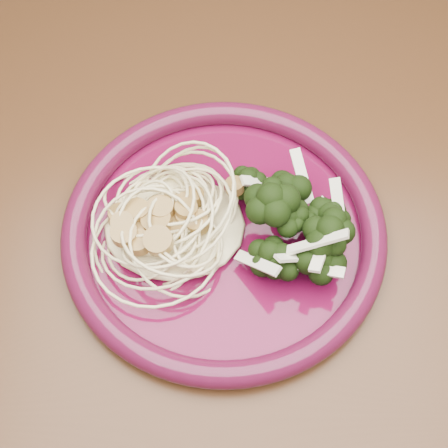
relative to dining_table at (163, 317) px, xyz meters
name	(u,v)px	position (x,y,z in m)	size (l,w,h in m)	color
dining_table	(163,317)	(0.00, 0.00, 0.00)	(1.20, 0.80, 0.75)	#472814
dinner_plate	(224,229)	(0.06, 0.04, 0.11)	(0.31, 0.31, 0.02)	#520929
spaghetti_pile	(174,221)	(0.02, 0.04, 0.12)	(0.13, 0.11, 0.03)	beige
scallop_cluster	(171,200)	(0.02, 0.04, 0.15)	(0.12, 0.12, 0.04)	#A38142
broccoli_pile	(286,221)	(0.12, 0.03, 0.13)	(0.09, 0.14, 0.05)	black
onion_garnish	(290,201)	(0.12, 0.03, 0.16)	(0.06, 0.09, 0.05)	beige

